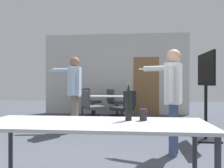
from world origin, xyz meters
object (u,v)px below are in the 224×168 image
office_chair_side_rolled (90,103)px  office_chair_mid_tucked (92,109)px  drink_cup (143,115)px  office_chair_far_left (124,110)px  beer_bottle (128,103)px  tv_screen (206,87)px  person_right_polo (74,87)px  office_chair_far_right (115,104)px  person_center_tall (173,91)px

office_chair_side_rolled → office_chair_mid_tucked: 1.72m
office_chair_mid_tucked → drink_cup: (1.17, -3.46, 0.36)m
office_chair_far_left → beer_bottle: bearing=-139.3°
office_chair_mid_tucked → tv_screen: bearing=27.8°
person_right_polo → office_chair_mid_tucked: person_right_polo is taller
tv_screen → beer_bottle: bearing=-33.4°
office_chair_side_rolled → beer_bottle: 5.36m
tv_screen → office_chair_far_right: tv_screen is taller
person_right_polo → beer_bottle: (1.31, -2.78, -0.12)m
office_chair_far_left → office_chair_side_rolled: bearing=72.0°
office_chair_far_right → drink_cup: size_ratio=7.82×
person_center_tall → drink_cup: size_ratio=14.09×
office_chair_far_left → beer_bottle: (0.16, -3.35, 0.49)m
office_chair_far_left → beer_bottle: size_ratio=2.44×
office_chair_far_left → office_chair_side_rolled: (-1.22, 1.81, 0.01)m
person_right_polo → office_chair_mid_tucked: size_ratio=1.85×
office_chair_mid_tucked → drink_cup: bearing=-17.8°
person_right_polo → office_chair_far_left: (1.15, 0.58, -0.60)m
office_chair_side_rolled → drink_cup: size_ratio=8.04×
person_center_tall → beer_bottle: (-0.67, -1.28, -0.08)m
person_right_polo → office_chair_side_rolled: bearing=-5.4°
office_chair_side_rolled → person_center_tall: bearing=47.0°
person_center_tall → office_chair_far_right: size_ratio=1.80×
beer_bottle → office_chair_far_left: bearing=92.7°
person_right_polo → person_center_tall: size_ratio=1.05×
beer_bottle → drink_cup: size_ratio=3.25×
person_right_polo → beer_bottle: bearing=-162.0°
office_chair_side_rolled → drink_cup: bearing=35.7°
tv_screen → person_center_tall: bearing=-39.9°
tv_screen → person_right_polo: bearing=-100.4°
person_center_tall → beer_bottle: 1.45m
office_chair_far_left → office_chair_mid_tucked: bearing=119.8°
office_chair_far_right → drink_cup: bearing=-27.0°
office_chair_mid_tucked → beer_bottle: size_ratio=2.46×
office_chair_mid_tucked → person_center_tall: bearing=1.1°
office_chair_far_left → office_chair_far_right: size_ratio=1.01×
beer_bottle → person_center_tall: bearing=62.4°
office_chair_far_left → office_chair_far_right: (-0.38, 1.84, -0.01)m
office_chair_far_left → office_chair_side_rolled: 2.18m
tv_screen → office_chair_side_rolled: (-2.87, 2.89, -0.60)m
office_chair_far_left → drink_cup: bearing=-136.8°
person_center_tall → office_chair_side_rolled: bearing=46.4°
beer_bottle → drink_cup: (0.15, 0.01, -0.12)m
person_right_polo → office_chair_far_right: (0.77, 2.41, -0.61)m
office_chair_far_right → beer_bottle: bearing=-28.7°
office_chair_side_rolled → beer_bottle: (1.38, -5.16, 0.48)m
person_right_polo → office_chair_side_rolled: size_ratio=1.84×
office_chair_far_right → office_chair_mid_tucked: 1.78m
office_chair_far_left → office_chair_far_right: bearing=49.5°
office_chair_far_left → drink_cup: 3.37m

